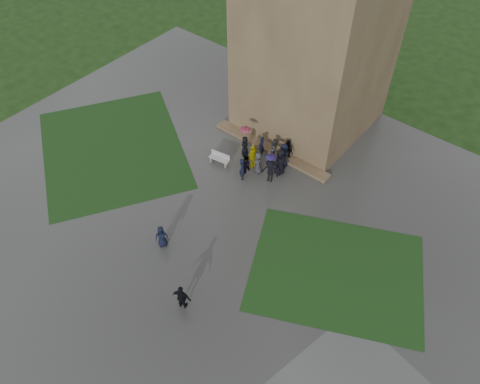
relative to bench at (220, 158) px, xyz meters
The scene contains 9 objects.
ground 7.77m from the bench, 75.82° to the right, with size 120.00×120.00×0.00m, color black.
plaza 5.86m from the bench, 71.01° to the right, with size 34.00×34.00×0.02m, color #373634.
lawn_inset_left 7.49m from the bench, 151.89° to the right, with size 11.00×9.00×0.01m, color black.
lawn_inset_right 10.71m from the bench, 13.65° to the right, with size 9.00×7.00×0.01m, color black.
tower_plinth 3.63m from the bench, 58.26° to the left, with size 9.00×0.80×0.22m, color brown.
bench is the anchor object (origin of this frame).
visitor_cluster 3.07m from the bench, 30.32° to the left, with size 3.75×3.98×2.32m.
pedestrian_mid 7.32m from the bench, 75.18° to the right, with size 0.73×0.50×1.49m, color black.
pedestrian_near 10.66m from the bench, 59.38° to the right, with size 1.00×0.57×1.70m, color black.
Camera 1 is at (13.23, -9.10, 21.26)m, focal length 35.00 mm.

